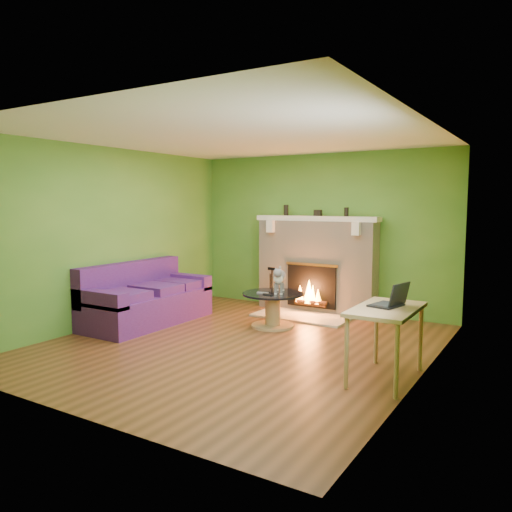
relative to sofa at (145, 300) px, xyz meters
The scene contains 22 objects.
floor 1.91m from the sofa, ahead, with size 5.00×5.00×0.00m, color #593119.
ceiling 2.93m from the sofa, ahead, with size 5.00×5.00×0.00m, color white.
wall_back 3.07m from the sofa, 50.41° to the left, with size 5.00×5.00×0.00m, color #42812A.
wall_front 3.46m from the sofa, 56.00° to the right, with size 5.00×5.00×0.00m, color #42812A.
wall_left 1.06m from the sofa, 147.14° to the right, with size 5.00×5.00×0.00m, color #42812A.
wall_right 4.22m from the sofa, ahead, with size 5.00×5.00×0.00m, color #42812A.
window_frame 4.42m from the sofa, 15.72° to the right, with size 1.20×1.20×0.00m, color silver.
window_pane 4.42m from the sofa, 15.75° to the right, with size 1.06×1.06×0.00m, color white.
fireplace 2.81m from the sofa, 47.98° to the left, with size 2.10×0.46×1.58m.
hearth 2.44m from the sofa, 39.78° to the left, with size 1.50×0.75×0.03m, color #EDE2C3.
mantel 3.01m from the sofa, 47.70° to the left, with size 2.10×0.28×0.08m, color white.
sofa is the anchor object (origin of this frame).
coffee_table 1.93m from the sofa, 23.71° to the left, with size 0.88×0.88×0.50m.
desk 3.85m from the sofa, ahead, with size 0.58×1.01×0.75m.
cat 2.05m from the sofa, 24.10° to the left, with size 0.23×0.64×0.40m, color slate, non-canonical shape.
remote_silver 1.80m from the sofa, 21.48° to the left, with size 0.17×0.04×0.02m, color gray.
remote_black 1.89m from the sofa, 18.44° to the left, with size 0.16×0.04×0.02m, color black.
laptop 3.85m from the sofa, ahead, with size 0.30×0.34×0.25m, color black, non-canonical shape.
fire_tools 2.09m from the sofa, 54.11° to the left, with size 0.19×0.19×0.71m, color black, non-canonical shape.
mantel_vase_left 2.77m from the sofa, 58.22° to the left, with size 0.08×0.08×0.18m, color black.
mantel_vase_right 3.40m from the sofa, 41.26° to the left, with size 0.07×0.07×0.14m, color black.
mantel_box 3.07m from the sofa, 47.92° to the left, with size 0.12×0.08×0.10m, color black.
Camera 1 is at (3.40, -5.16, 1.79)m, focal length 35.00 mm.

